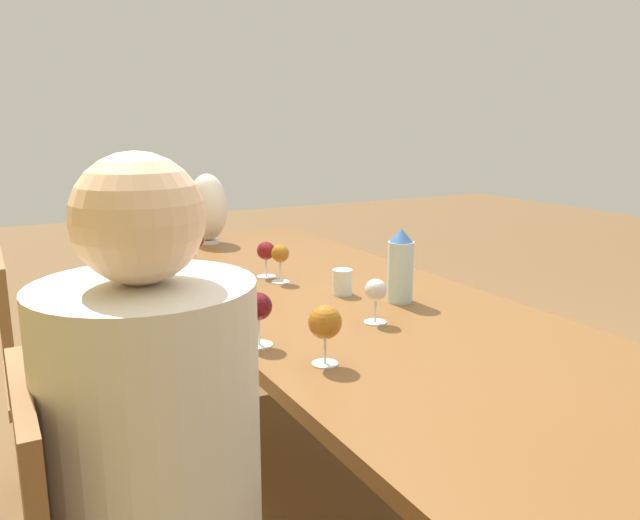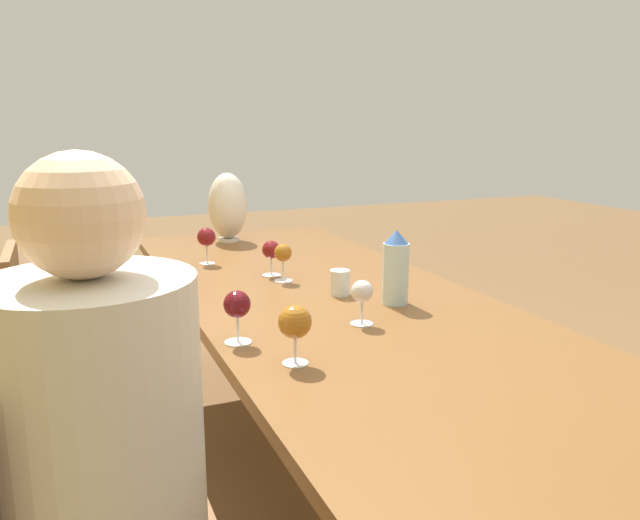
{
  "view_description": "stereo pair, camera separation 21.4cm",
  "coord_description": "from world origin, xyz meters",
  "px_view_note": "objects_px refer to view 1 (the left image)",
  "views": [
    {
      "loc": [
        -1.62,
        1.0,
        1.29
      ],
      "look_at": [
        0.22,
        0.0,
        0.82
      ],
      "focal_mm": 35.0,
      "sensor_mm": 36.0,
      "label": 1
    },
    {
      "loc": [
        -1.71,
        0.81,
        1.29
      ],
      "look_at": [
        0.22,
        0.0,
        0.82
      ],
      "focal_mm": 35.0,
      "sensor_mm": 36.0,
      "label": 2
    }
  ],
  "objects_px": {
    "wine_glass_4": "(280,255)",
    "wine_glass_6": "(195,240)",
    "water_bottle": "(400,266)",
    "water_tumbler": "(342,282)",
    "wine_glass_2": "(258,308)",
    "chair_far": "(56,368)",
    "wine_glass_3": "(376,292)",
    "person_near": "(163,476)",
    "wine_glass_1": "(266,252)",
    "vase": "(208,208)",
    "wine_glass_5": "(325,323)"
  },
  "relations": [
    {
      "from": "water_bottle",
      "to": "chair_far",
      "type": "bearing_deg",
      "value": 60.8
    },
    {
      "from": "wine_glass_5",
      "to": "person_near",
      "type": "distance_m",
      "value": 0.51
    },
    {
      "from": "chair_far",
      "to": "person_near",
      "type": "distance_m",
      "value": 1.11
    },
    {
      "from": "wine_glass_2",
      "to": "person_near",
      "type": "bearing_deg",
      "value": 137.46
    },
    {
      "from": "water_bottle",
      "to": "vase",
      "type": "xyz_separation_m",
      "value": [
        1.24,
        0.22,
        0.05
      ]
    },
    {
      "from": "wine_glass_1",
      "to": "wine_glass_5",
      "type": "relative_size",
      "value": 0.92
    },
    {
      "from": "wine_glass_6",
      "to": "water_bottle",
      "type": "bearing_deg",
      "value": -151.74
    },
    {
      "from": "water_bottle",
      "to": "wine_glass_4",
      "type": "height_order",
      "value": "water_bottle"
    },
    {
      "from": "water_bottle",
      "to": "wine_glass_3",
      "type": "bearing_deg",
      "value": 127.31
    },
    {
      "from": "wine_glass_5",
      "to": "wine_glass_6",
      "type": "xyz_separation_m",
      "value": [
        1.14,
        -0.04,
        0.01
      ]
    },
    {
      "from": "water_bottle",
      "to": "wine_glass_4",
      "type": "distance_m",
      "value": 0.47
    },
    {
      "from": "wine_glass_3",
      "to": "wine_glass_4",
      "type": "height_order",
      "value": "wine_glass_4"
    },
    {
      "from": "wine_glass_1",
      "to": "wine_glass_6",
      "type": "xyz_separation_m",
      "value": [
        0.29,
        0.18,
        0.01
      ]
    },
    {
      "from": "vase",
      "to": "chair_far",
      "type": "relative_size",
      "value": 0.37
    },
    {
      "from": "wine_glass_2",
      "to": "water_tumbler",
      "type": "bearing_deg",
      "value": -54.03
    },
    {
      "from": "chair_far",
      "to": "wine_glass_4",
      "type": "bearing_deg",
      "value": -101.16
    },
    {
      "from": "water_bottle",
      "to": "wine_glass_4",
      "type": "bearing_deg",
      "value": 29.96
    },
    {
      "from": "wine_glass_2",
      "to": "chair_far",
      "type": "relative_size",
      "value": 0.16
    },
    {
      "from": "water_bottle",
      "to": "wine_glass_6",
      "type": "distance_m",
      "value": 0.9
    },
    {
      "from": "wine_glass_4",
      "to": "wine_glass_6",
      "type": "relative_size",
      "value": 0.93
    },
    {
      "from": "vase",
      "to": "chair_far",
      "type": "distance_m",
      "value": 1.11
    },
    {
      "from": "vase",
      "to": "wine_glass_6",
      "type": "height_order",
      "value": "vase"
    },
    {
      "from": "wine_glass_4",
      "to": "vase",
      "type": "bearing_deg",
      "value": -0.93
    },
    {
      "from": "chair_far",
      "to": "wine_glass_6",
      "type": "bearing_deg",
      "value": -67.42
    },
    {
      "from": "water_tumbler",
      "to": "person_near",
      "type": "height_order",
      "value": "person_near"
    },
    {
      "from": "water_bottle",
      "to": "wine_glass_3",
      "type": "relative_size",
      "value": 1.84
    },
    {
      "from": "vase",
      "to": "wine_glass_3",
      "type": "bearing_deg",
      "value": -178.72
    },
    {
      "from": "wine_glass_2",
      "to": "wine_glass_5",
      "type": "height_order",
      "value": "wine_glass_5"
    },
    {
      "from": "wine_glass_3",
      "to": "water_bottle",
      "type": "bearing_deg",
      "value": -52.69
    },
    {
      "from": "water_bottle",
      "to": "wine_glass_5",
      "type": "height_order",
      "value": "water_bottle"
    },
    {
      "from": "wine_glass_6",
      "to": "person_near",
      "type": "height_order",
      "value": "person_near"
    },
    {
      "from": "vase",
      "to": "chair_far",
      "type": "height_order",
      "value": "vase"
    },
    {
      "from": "wine_glass_1",
      "to": "chair_far",
      "type": "xyz_separation_m",
      "value": [
        0.05,
        0.75,
        -0.33
      ]
    },
    {
      "from": "water_bottle",
      "to": "water_tumbler",
      "type": "xyz_separation_m",
      "value": [
        0.16,
        0.12,
        -0.07
      ]
    },
    {
      "from": "wine_glass_6",
      "to": "chair_far",
      "type": "bearing_deg",
      "value": 112.58
    },
    {
      "from": "wine_glass_3",
      "to": "chair_far",
      "type": "distance_m",
      "value": 1.11
    },
    {
      "from": "wine_glass_1",
      "to": "wine_glass_2",
      "type": "relative_size",
      "value": 0.95
    },
    {
      "from": "wine_glass_3",
      "to": "chair_far",
      "type": "bearing_deg",
      "value": 48.98
    },
    {
      "from": "wine_glass_6",
      "to": "wine_glass_5",
      "type": "bearing_deg",
      "value": 177.82
    },
    {
      "from": "wine_glass_3",
      "to": "wine_glass_6",
      "type": "height_order",
      "value": "wine_glass_6"
    },
    {
      "from": "wine_glass_5",
      "to": "chair_far",
      "type": "xyz_separation_m",
      "value": [
        0.9,
        0.52,
        -0.34
      ]
    },
    {
      "from": "wine_glass_6",
      "to": "person_near",
      "type": "distance_m",
      "value": 1.43
    },
    {
      "from": "water_tumbler",
      "to": "chair_far",
      "type": "height_order",
      "value": "chair_far"
    },
    {
      "from": "vase",
      "to": "wine_glass_3",
      "type": "xyz_separation_m",
      "value": [
        -1.38,
        -0.03,
        -0.08
      ]
    },
    {
      "from": "water_tumbler",
      "to": "wine_glass_6",
      "type": "relative_size",
      "value": 0.57
    },
    {
      "from": "water_bottle",
      "to": "wine_glass_3",
      "type": "height_order",
      "value": "water_bottle"
    },
    {
      "from": "wine_glass_3",
      "to": "person_near",
      "type": "relative_size",
      "value": 0.1
    },
    {
      "from": "water_bottle",
      "to": "wine_glass_2",
      "type": "distance_m",
      "value": 0.58
    },
    {
      "from": "wine_glass_1",
      "to": "water_tumbler",
      "type": "bearing_deg",
      "value": -159.74
    },
    {
      "from": "wine_glass_5",
      "to": "person_near",
      "type": "xyz_separation_m",
      "value": [
        -0.19,
        0.44,
        -0.17
      ]
    }
  ]
}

